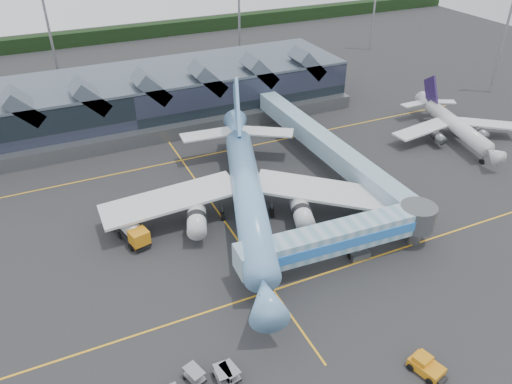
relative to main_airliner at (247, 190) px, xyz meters
name	(u,v)px	position (x,y,z in m)	size (l,w,h in m)	color
ground	(246,252)	(-3.47, -7.45, -4.54)	(260.00, 260.00, 0.00)	#232426
taxi_stripes	(219,213)	(-3.47, 2.55, -4.54)	(120.00, 60.00, 0.01)	#F1A71C
tree_line_far	(98,36)	(-3.47, 102.55, -2.54)	(260.00, 4.00, 4.00)	black
terminal	(125,101)	(-8.53, 39.90, 0.34)	(90.00, 22.25, 12.52)	black
light_masts	(219,29)	(17.53, 55.35, 7.95)	(132.40, 42.56, 22.45)	gray
main_airliner	(247,190)	(0.00, 0.00, 0.00)	(39.75, 46.81, 15.46)	#6CA3DC
regional_jet	(454,124)	(45.68, 7.48, -1.58)	(24.33, 27.02, 9.35)	silver
jet_bridge	(352,235)	(8.12, -14.26, -0.68)	(27.75, 5.39, 5.77)	#6D9EB7
fuel_truck	(127,225)	(-16.72, 2.61, -2.79)	(4.23, 9.37, 3.12)	black
pushback_tug	(426,366)	(5.17, -32.16, -3.80)	(3.06, 4.04, 1.64)	orange
baggage_carts	(210,384)	(-15.05, -25.22, -3.71)	(7.45, 6.94, 1.48)	gray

